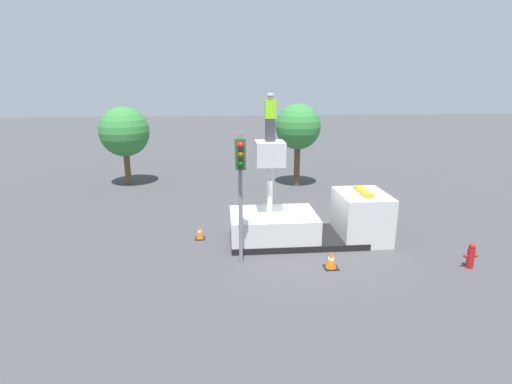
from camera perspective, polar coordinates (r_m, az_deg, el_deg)
ground_plane at (r=16.12m, az=5.76°, el=-6.93°), size 120.00×120.00×0.00m
bucket_truck at (r=15.94m, az=7.85°, el=-4.13°), size 6.18×2.43×3.99m
worker at (r=14.78m, az=2.06°, el=10.61°), size 0.40×0.26×1.75m
traffic_light_pole at (r=13.07m, az=-2.23°, el=2.62°), size 0.34×0.57×4.54m
fire_hydrant at (r=15.50m, az=28.34°, el=-8.05°), size 0.48×0.24×0.89m
traffic_cone_rear at (r=16.28m, az=-8.01°, el=-5.72°), size 0.39×0.39×0.59m
traffic_cone_curbside at (r=13.96m, az=10.69°, el=-9.55°), size 0.48×0.48×0.61m
tree_left_bg at (r=25.24m, az=-18.29°, el=8.12°), size 2.94×2.94×4.71m
tree_right_bg at (r=23.86m, az=6.01°, el=9.17°), size 2.66×2.66×4.90m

